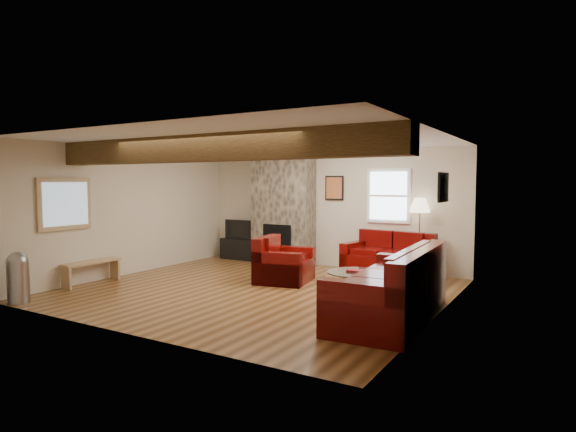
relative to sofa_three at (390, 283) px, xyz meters
name	(u,v)px	position (x,y,z in m)	size (l,w,h in m)	color
room	(257,216)	(-2.48, 0.50, 0.77)	(8.00, 8.00, 8.00)	#533416
oak_beam	(207,148)	(-2.48, -0.75, 1.83)	(6.00, 0.36, 0.38)	black
chimney_breast	(283,209)	(-3.48, 2.99, 0.74)	(1.40, 0.67, 2.50)	#3A342D
back_window	(388,196)	(-1.13, 3.21, 1.07)	(0.90, 0.08, 1.10)	white
hatch_window	(65,204)	(-5.44, -1.00, 0.97)	(0.08, 1.00, 0.90)	tan
ceiling_dome	(329,146)	(-1.58, 1.40, 1.96)	(0.40, 0.40, 0.18)	white
artwork_back	(334,188)	(-2.33, 3.21, 1.22)	(0.42, 0.06, 0.52)	black
artwork_right	(443,187)	(0.48, 0.80, 1.27)	(0.06, 0.55, 0.42)	black
sofa_three	(390,283)	(0.00, 0.00, 0.00)	(2.46, 1.03, 0.95)	#440604
loveseat	(387,255)	(-0.97, 2.73, -0.05)	(1.61, 0.93, 0.86)	#440604
armchair_red	(284,259)	(-2.44, 1.33, -0.07)	(1.01, 0.89, 0.82)	#440604
coffee_table	(355,285)	(-0.80, 0.75, -0.26)	(0.88, 0.88, 0.46)	#462916
tv_cabinet	(241,249)	(-4.67, 3.03, -0.23)	(0.97, 0.39, 0.49)	black
television	(241,229)	(-4.67, 3.03, 0.24)	(0.78, 0.10, 0.45)	black
floor_lamp	(420,210)	(-0.45, 3.05, 0.82)	(0.39, 0.39, 1.52)	tan
pine_bench	(92,272)	(-5.31, -0.61, -0.27)	(0.26, 1.11, 0.41)	tan
pedal_bin	(18,277)	(-5.11, -2.05, -0.09)	(0.31, 0.31, 0.78)	#97979C
coal_bucket	(285,262)	(-3.01, 2.29, -0.31)	(0.36, 0.36, 0.33)	gray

